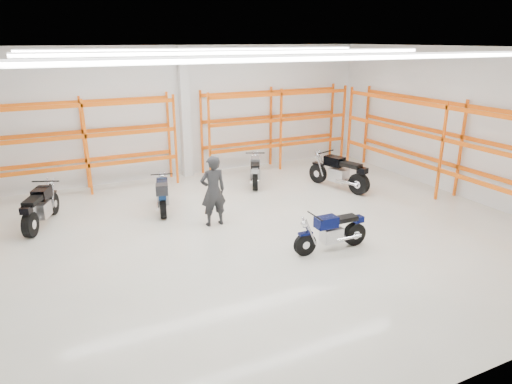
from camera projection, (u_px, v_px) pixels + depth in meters
name	position (u px, v px, depth m)	size (l,w,h in m)	color
ground	(258.00, 234.00, 11.56)	(14.00, 14.00, 0.00)	beige
room_shell	(258.00, 103.00, 10.54)	(14.02, 12.02, 4.51)	silver
motorcycle_main	(334.00, 232.00, 10.58)	(1.91, 0.63, 0.94)	black
motorcycle_back_a	(40.00, 208.00, 11.87)	(1.06, 2.07, 1.07)	black
motorcycle_back_b	(163.00, 195.00, 12.89)	(0.84, 1.99, 1.03)	black
motorcycle_back_c	(255.00, 171.00, 15.34)	(1.01, 1.85, 0.98)	black
motorcycle_back_d	(341.00, 173.00, 14.83)	(0.99, 2.30, 1.16)	black
standing_man	(213.00, 191.00, 11.84)	(0.69, 0.45, 1.89)	black
structural_column	(185.00, 113.00, 15.81)	(0.32, 0.32, 4.50)	white
pallet_racking_back_left	(84.00, 137.00, 14.27)	(5.67, 0.87, 3.00)	#FC5A0A
pallet_racking_back_right	(276.00, 121.00, 17.07)	(5.67, 0.87, 3.00)	#FC5A0A
pallet_racking_side	(453.00, 140.00, 13.65)	(0.87, 9.07, 3.00)	#FC5A0A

